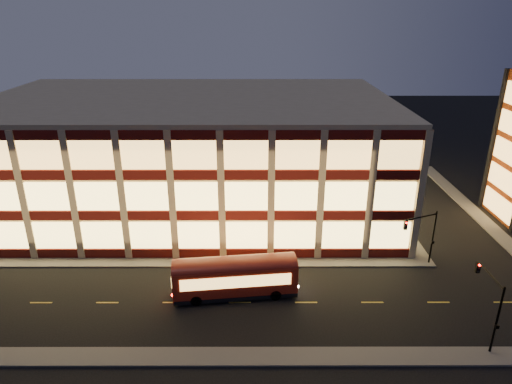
{
  "coord_description": "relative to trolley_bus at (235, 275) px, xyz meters",
  "views": [
    {
      "loc": [
        5.41,
        -40.52,
        24.67
      ],
      "look_at": [
        5.48,
        8.0,
        5.16
      ],
      "focal_mm": 32.0,
      "sensor_mm": 36.0,
      "label": 1
    }
  ],
  "objects": [
    {
      "name": "traffic_signal_near",
      "position": [
        19.97,
        -6.3,
        2.02
      ],
      "size": [
        0.32,
        4.45,
        6.0
      ],
      "color": "black",
      "rests_on": "ground"
    },
    {
      "name": "sidewalk_tower_west",
      "position": [
        30.47,
        21.73,
        -2.03
      ],
      "size": [
        2.0,
        30.0,
        0.15
      ],
      "primitive_type": "cube",
      "color": "#514F4C",
      "rests_on": "ground"
    },
    {
      "name": "traffic_signal_far",
      "position": [
        18.68,
        4.97,
        2.0
      ],
      "size": [
        3.79,
        1.87,
        6.0
      ],
      "color": "black",
      "rests_on": "ground"
    },
    {
      "name": "sidewalk_office_south",
      "position": [
        -6.53,
        5.73,
        -2.03
      ],
      "size": [
        54.0,
        2.0,
        0.15
      ],
      "primitive_type": "cube",
      "color": "#514F4C",
      "rests_on": "ground"
    },
    {
      "name": "trolley_bus",
      "position": [
        0.0,
        0.0,
        0.0
      ],
      "size": [
        11.48,
        4.12,
        3.8
      ],
      "rotation": [
        0.0,
        0.0,
        0.12
      ],
      "color": "maroon",
      "rests_on": "ground"
    },
    {
      "name": "ground",
      "position": [
        -3.53,
        4.73,
        -2.11
      ],
      "size": [
        200.0,
        200.0,
        0.0
      ],
      "primitive_type": "plane",
      "color": "black",
      "rests_on": "ground"
    },
    {
      "name": "office_building",
      "position": [
        -6.44,
        21.64,
        5.14
      ],
      "size": [
        50.45,
        30.45,
        14.5
      ],
      "color": "tan",
      "rests_on": "ground"
    },
    {
      "name": "sidewalk_office_east",
      "position": [
        19.47,
        21.73,
        -2.03
      ],
      "size": [
        2.0,
        30.0,
        0.15
      ],
      "primitive_type": "cube",
      "color": "#514F4C",
      "rests_on": "ground"
    },
    {
      "name": "sidewalk_near",
      "position": [
        -3.53,
        -8.27,
        -2.03
      ],
      "size": [
        100.0,
        2.0,
        0.15
      ],
      "primitive_type": "cube",
      "color": "#514F4C",
      "rests_on": "ground"
    }
  ]
}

